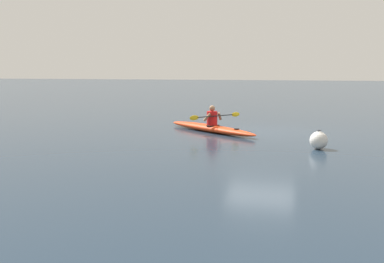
{
  "coord_description": "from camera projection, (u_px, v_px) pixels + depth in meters",
  "views": [
    {
      "loc": [
        -1.74,
        16.44,
        2.27
      ],
      "look_at": [
        1.01,
        6.09,
        0.79
      ],
      "focal_mm": 42.12,
      "sensor_mm": 36.0,
      "label": 1
    }
  ],
  "objects": [
    {
      "name": "kayaker",
      "position": [
        212.0,
        117.0,
        16.34
      ],
      "size": [
        1.47,
        1.88,
        0.71
      ],
      "color": "red",
      "rests_on": "kayak"
    },
    {
      "name": "kayak",
      "position": [
        210.0,
        128.0,
        16.49
      ],
      "size": [
        4.04,
        3.3,
        0.27
      ],
      "color": "red",
      "rests_on": "ground"
    },
    {
      "name": "ground_plane",
      "position": [
        261.0,
        132.0,
        16.49
      ],
      "size": [
        160.0,
        160.0,
        0.0
      ],
      "primitive_type": "plane",
      "color": "#1E2D3D"
    },
    {
      "name": "mooring_buoy_white_far",
      "position": [
        319.0,
        140.0,
        12.9
      ],
      "size": [
        0.51,
        0.51,
        0.55
      ],
      "color": "silver",
      "rests_on": "ground"
    }
  ]
}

